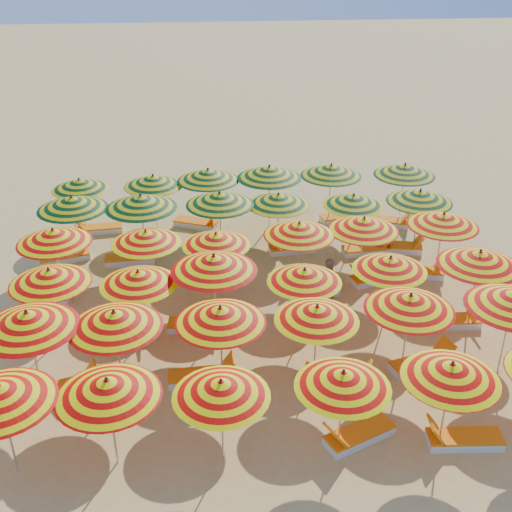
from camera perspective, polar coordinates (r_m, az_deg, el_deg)
name	(u,v)px	position (r m, az deg, el deg)	size (l,w,h in m)	color
ground	(257,309)	(19.86, 0.13, -4.75)	(120.00, 120.00, 0.00)	#D4B45E
umbrella_1	(107,388)	(13.91, -13.07, -11.36)	(2.28, 2.28, 2.40)	silver
umbrella_2	(221,389)	(13.78, -3.12, -11.69)	(2.50, 2.50, 2.24)	silver
umbrella_3	(343,379)	(14.11, 7.75, -10.82)	(2.15, 2.15, 2.24)	silver
umbrella_4	(451,371)	(14.71, 16.99, -9.78)	(2.38, 2.38, 2.33)	silver
umbrella_6	(28,320)	(16.23, -19.64, -5.41)	(2.92, 2.92, 2.57)	silver
umbrella_7	(115,320)	(15.86, -12.47, -5.54)	(2.40, 2.40, 2.46)	silver
umbrella_8	(220,315)	(15.75, -3.19, -5.27)	(2.99, 2.99, 2.41)	silver
umbrella_9	(317,313)	(16.08, 5.44, -5.08)	(2.85, 2.85, 2.28)	silver
umbrella_10	(410,302)	(16.62, 13.54, -4.03)	(2.77, 2.77, 2.45)	silver
umbrella_12	(49,276)	(18.29, -17.89, -1.74)	(2.26, 2.26, 2.38)	silver
umbrella_13	(138,278)	(17.80, -10.42, -1.92)	(2.25, 2.25, 2.28)	silver
umbrella_14	(214,263)	(17.73, -3.77, -0.63)	(2.60, 2.60, 2.58)	silver
umbrella_15	(305,275)	(17.77, 4.34, -1.73)	(2.49, 2.49, 2.23)	silver
umbrella_16	(390,264)	(18.62, 11.84, -0.68)	(2.53, 2.53, 2.27)	silver
umbrella_17	(480,259)	(19.13, 19.25, -0.21)	(2.52, 2.52, 2.51)	silver
umbrella_18	(53,236)	(20.42, -17.56, 1.68)	(2.34, 2.34, 2.43)	silver
umbrella_19	(146,237)	(19.97, -9.76, 1.66)	(2.86, 2.86, 2.30)	silver
umbrella_20	(216,239)	(19.69, -3.57, 1.49)	(2.44, 2.44, 2.24)	silver
umbrella_21	(299,229)	(20.04, 3.86, 2.39)	(2.39, 2.39, 2.39)	silver
umbrella_22	(364,224)	(20.60, 9.56, 2.79)	(2.65, 2.65, 2.39)	silver
umbrella_23	(443,220)	(21.39, 16.32, 3.12)	(2.61, 2.61, 2.44)	silver
umbrella_24	(72,203)	(22.44, -16.05, 4.54)	(3.12, 3.12, 2.52)	silver
umbrella_25	(141,202)	(21.91, -10.21, 4.76)	(2.52, 2.52, 2.57)	silver
umbrella_26	(220,199)	(21.99, -3.25, 5.09)	(3.04, 3.04, 2.49)	silver
umbrella_27	(278,200)	(22.27, 2.00, 5.03)	(2.51, 2.51, 2.33)	silver
umbrella_28	(353,200)	(22.62, 8.66, 4.93)	(2.63, 2.63, 2.26)	silver
umbrella_29	(420,196)	(23.02, 14.36, 5.16)	(2.98, 2.98, 2.43)	silver
umbrella_30	(80,184)	(24.70, -15.42, 6.17)	(2.61, 2.61, 2.23)	silver
umbrella_31	(153,181)	(24.20, -9.13, 6.62)	(2.68, 2.68, 2.33)	silver
umbrella_32	(208,175)	(24.18, -4.28, 7.19)	(2.73, 2.73, 2.47)	silver
umbrella_33	(269,172)	(24.13, 1.19, 7.46)	(2.90, 2.90, 2.58)	silver
umbrella_34	(331,170)	(24.72, 6.70, 7.57)	(2.86, 2.86, 2.48)	silver
umbrella_35	(405,170)	(25.25, 13.08, 7.46)	(2.80, 2.80, 2.47)	silver
lounger_0	(358,435)	(15.55, 9.04, -15.44)	(1.82, 1.24, 0.69)	white
lounger_1	(463,439)	(16.00, 17.89, -15.22)	(1.77, 0.69, 0.69)	white
lounger_2	(66,388)	(17.29, -16.57, -11.22)	(1.83, 1.04, 0.69)	white
lounger_3	(203,376)	(17.04, -4.75, -10.59)	(1.76, 0.67, 0.69)	white
lounger_4	(338,377)	(17.10, 7.29, -10.60)	(1.83, 1.13, 0.69)	white
lounger_5	(423,363)	(17.98, 14.59, -9.20)	(1.83, 1.04, 0.69)	white
lounger_6	(126,336)	(18.80, -11.48, -6.97)	(1.81, 0.90, 0.69)	white
lounger_7	(199,325)	(18.95, -5.11, -6.12)	(1.78, 0.76, 0.69)	white
lounger_8	(452,321)	(19.92, 17.04, -5.53)	(1.75, 0.64, 0.69)	white
lounger_9	(46,294)	(21.39, -18.15, -3.24)	(1.82, 0.93, 0.69)	white
lounger_10	(313,285)	(20.91, 5.12, -2.56)	(1.83, 1.13, 0.69)	white
lounger_11	(374,277)	(21.60, 10.46, -1.88)	(1.83, 1.09, 0.69)	white
lounger_12	(419,272)	(22.25, 14.27, -1.36)	(1.82, 0.97, 0.69)	white
lounger_13	(66,257)	(23.47, -16.57, -0.07)	(1.83, 1.10, 0.69)	white
lounger_14	(131,259)	(22.80, -11.03, -0.23)	(1.77, 0.71, 0.69)	white
lounger_15	(291,248)	(23.15, 3.15, 0.74)	(1.79, 0.76, 0.69)	white
lounger_16	(367,249)	(23.36, 9.88, 0.60)	(1.78, 0.76, 0.69)	white
lounger_17	(399,247)	(23.74, 12.60, 0.80)	(1.82, 0.96, 0.69)	white
lounger_18	(99,229)	(25.27, -13.80, 2.38)	(1.78, 0.73, 0.69)	white
lounger_19	(197,223)	(25.09, -5.28, 2.94)	(1.82, 1.22, 0.69)	white
lounger_20	(343,217)	(25.71, 7.72, 3.43)	(1.81, 0.92, 0.69)	white
lounger_21	(388,221)	(25.65, 11.67, 3.03)	(1.82, 1.19, 0.69)	white
beachgoer_a	(224,265)	(20.76, -2.84, -0.83)	(0.54, 0.36, 1.49)	tan
beachgoer_b	(330,280)	(20.09, 6.56, -2.12)	(0.70, 0.55, 1.45)	tan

